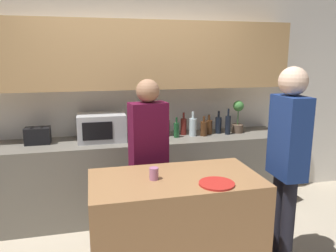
% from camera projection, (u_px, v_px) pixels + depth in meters
% --- Properties ---
extents(back_wall, '(6.40, 0.40, 2.70)m').
position_uv_depth(back_wall, '(130.00, 80.00, 3.83)').
color(back_wall, silver).
rests_on(back_wall, ground_plane).
extents(back_counter, '(3.60, 0.62, 0.89)m').
position_uv_depth(back_counter, '(135.00, 177.00, 3.80)').
color(back_counter, '#6B665B').
rests_on(back_counter, ground_plane).
extents(kitchen_island, '(1.31, 0.70, 0.91)m').
position_uv_depth(kitchen_island, '(175.00, 231.00, 2.60)').
color(kitchen_island, '#996B42').
rests_on(kitchen_island, ground_plane).
extents(microwave, '(0.52, 0.39, 0.30)m').
position_uv_depth(microwave, '(102.00, 127.00, 3.63)').
color(microwave, '#B7BABC').
rests_on(microwave, back_counter).
extents(toaster, '(0.26, 0.16, 0.18)m').
position_uv_depth(toaster, '(38.00, 136.00, 3.49)').
color(toaster, black).
rests_on(toaster, back_counter).
extents(potted_plant, '(0.14, 0.14, 0.39)m').
position_uv_depth(potted_plant, '(238.00, 117.00, 3.99)').
color(potted_plant, brown).
rests_on(potted_plant, back_counter).
extents(bottle_0, '(0.07, 0.07, 0.26)m').
position_uv_depth(bottle_0, '(167.00, 128.00, 3.83)').
color(bottle_0, '#194723').
rests_on(bottle_0, back_counter).
extents(bottle_1, '(0.06, 0.06, 0.24)m').
position_uv_depth(bottle_1, '(176.00, 130.00, 3.78)').
color(bottle_1, '#194723').
rests_on(bottle_1, back_counter).
extents(bottle_2, '(0.07, 0.07, 0.27)m').
position_uv_depth(bottle_2, '(184.00, 126.00, 3.91)').
color(bottle_2, maroon).
rests_on(bottle_2, back_counter).
extents(bottle_3, '(0.09, 0.09, 0.29)m').
position_uv_depth(bottle_3, '(193.00, 127.00, 3.84)').
color(bottle_3, silver).
rests_on(bottle_3, back_counter).
extents(bottle_4, '(0.08, 0.08, 0.24)m').
position_uv_depth(bottle_4, '(204.00, 128.00, 3.85)').
color(bottle_4, '#472814').
rests_on(bottle_4, back_counter).
extents(bottle_5, '(0.08, 0.08, 0.24)m').
position_uv_depth(bottle_5, '(209.00, 127.00, 3.94)').
color(bottle_5, '#472814').
rests_on(bottle_5, back_counter).
extents(bottle_6, '(0.08, 0.08, 0.28)m').
position_uv_depth(bottle_6, '(218.00, 125.00, 3.98)').
color(bottle_6, black).
rests_on(bottle_6, back_counter).
extents(bottle_7, '(0.06, 0.06, 0.31)m').
position_uv_depth(bottle_7, '(228.00, 125.00, 3.92)').
color(bottle_7, black).
rests_on(bottle_7, back_counter).
extents(plate_on_island, '(0.26, 0.26, 0.01)m').
position_uv_depth(plate_on_island, '(217.00, 184.00, 2.36)').
color(plate_on_island, red).
rests_on(plate_on_island, kitchen_island).
extents(cup_0, '(0.07, 0.07, 0.09)m').
position_uv_depth(cup_0, '(154.00, 174.00, 2.45)').
color(cup_0, '#B16D94').
rests_on(cup_0, kitchen_island).
extents(person_left, '(0.23, 0.35, 1.74)m').
position_uv_depth(person_left, '(288.00, 153.00, 2.66)').
color(person_left, black).
rests_on(person_left, ground_plane).
extents(person_center, '(0.37, 0.24, 1.62)m').
position_uv_depth(person_center, '(149.00, 150.00, 3.05)').
color(person_center, black).
rests_on(person_center, ground_plane).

